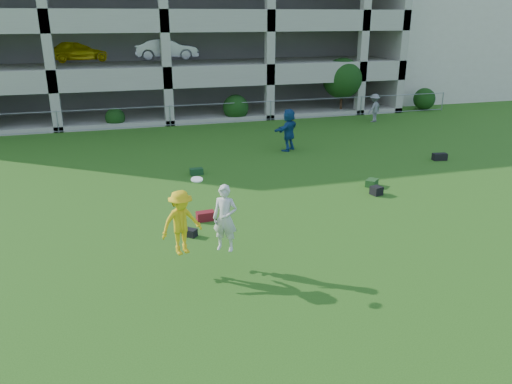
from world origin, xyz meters
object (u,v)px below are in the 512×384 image
object	(u,v)px
crate_d	(376,191)
bystander_d	(289,130)
frisbee_contest	(195,221)
parking_garage	(149,15)
bystander_f	(374,108)
stucco_building	(434,28)

from	to	relation	value
crate_d	bystander_d	bearing A→B (deg)	97.39
frisbee_contest	parking_garage	xyz separation A→B (m)	(1.55, 26.14, 4.67)
bystander_f	parking_garage	world-z (taller)	parking_garage
bystander_d	bystander_f	bearing A→B (deg)	172.61
bystander_d	parking_garage	world-z (taller)	parking_garage
parking_garage	frisbee_contest	bearing A→B (deg)	-93.40
bystander_d	parking_garage	xyz separation A→B (m)	(-4.63, 15.67, 5.04)
bystander_f	crate_d	bearing A→B (deg)	33.49
bystander_d	crate_d	xyz separation A→B (m)	(0.87, -6.70, -0.82)
stucco_building	bystander_d	bearing A→B (deg)	-139.02
bystander_f	frisbee_contest	world-z (taller)	frisbee_contest
bystander_f	parking_garage	xyz separation A→B (m)	(-11.74, 10.84, 5.19)
bystander_d	frisbee_contest	size ratio (longest dim) A/B	0.97
parking_garage	crate_d	bearing A→B (deg)	-76.20
stucco_building	bystander_f	distance (m)	16.39
stucco_building	frisbee_contest	bearing A→B (deg)	-132.89
parking_garage	stucco_building	bearing A→B (deg)	0.75
stucco_building	bystander_d	size ratio (longest dim) A/B	8.22
parking_garage	bystander_f	bearing A→B (deg)	-42.72
bystander_d	crate_d	size ratio (longest dim) A/B	5.56
crate_d	parking_garage	bearing A→B (deg)	103.80
parking_garage	bystander_d	bearing A→B (deg)	-73.55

